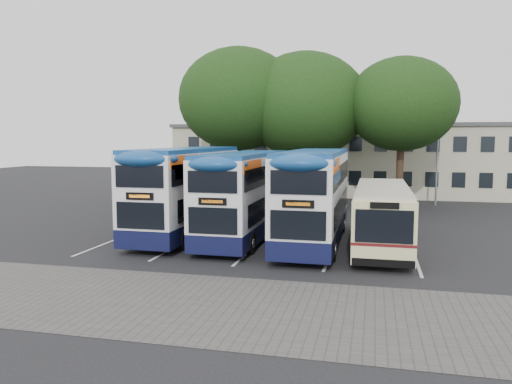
{
  "coord_description": "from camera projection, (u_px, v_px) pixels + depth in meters",
  "views": [
    {
      "loc": [
        1.47,
        -18.65,
        4.93
      ],
      "look_at": [
        -4.12,
        5.0,
        2.32
      ],
      "focal_mm": 35.0,
      "sensor_mm": 36.0,
      "label": 1
    }
  ],
  "objects": [
    {
      "name": "ground",
      "position": [
        331.0,
        269.0,
        18.91
      ],
      "size": [
        120.0,
        120.0,
        0.0
      ],
      "primitive_type": "plane",
      "color": "black",
      "rests_on": "ground"
    },
    {
      "name": "paving_strip",
      "position": [
        248.0,
        308.0,
        14.53
      ],
      "size": [
        40.0,
        6.0,
        0.01
      ],
      "primitive_type": "cube",
      "color": "#595654",
      "rests_on": "ground"
    },
    {
      "name": "bay_lines",
      "position": [
        263.0,
        239.0,
        24.61
      ],
      "size": [
        14.12,
        11.0,
        0.01
      ],
      "color": "silver",
      "rests_on": "ground"
    },
    {
      "name": "depot_building",
      "position": [
        357.0,
        159.0,
        44.69
      ],
      "size": [
        32.4,
        8.4,
        6.2
      ],
      "color": "#B1AC8F",
      "rests_on": "ground"
    },
    {
      "name": "lamp_post",
      "position": [
        438.0,
        136.0,
        36.32
      ],
      "size": [
        0.25,
        1.05,
        9.06
      ],
      "color": "gray",
      "rests_on": "ground"
    },
    {
      "name": "tree_left",
      "position": [
        239.0,
        99.0,
        36.93
      ],
      "size": [
        8.93,
        8.93,
        11.64
      ],
      "color": "black",
      "rests_on": "ground"
    },
    {
      "name": "tree_mid",
      "position": [
        305.0,
        105.0,
        36.36
      ],
      "size": [
        9.07,
        9.07,
        11.21
      ],
      "color": "black",
      "rests_on": "ground"
    },
    {
      "name": "tree_right",
      "position": [
        402.0,
        104.0,
        34.18
      ],
      "size": [
        7.58,
        7.58,
        10.51
      ],
      "color": "black",
      "rests_on": "ground"
    },
    {
      "name": "bus_dd_left",
      "position": [
        187.0,
        187.0,
        25.67
      ],
      "size": [
        2.59,
        10.68,
        4.45
      ],
      "color": "#0E1236",
      "rests_on": "ground"
    },
    {
      "name": "bus_dd_mid",
      "position": [
        245.0,
        191.0,
        24.62
      ],
      "size": [
        2.48,
        10.21,
        4.25
      ],
      "color": "#0E1236",
      "rests_on": "ground"
    },
    {
      "name": "bus_dd_right",
      "position": [
        315.0,
        192.0,
        23.47
      ],
      "size": [
        2.55,
        10.5,
        4.38
      ],
      "color": "#0E1236",
      "rests_on": "ground"
    },
    {
      "name": "bus_single",
      "position": [
        382.0,
        213.0,
        22.61
      ],
      "size": [
        2.39,
        9.39,
        2.8
      ],
      "color": "beige",
      "rests_on": "ground"
    }
  ]
}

